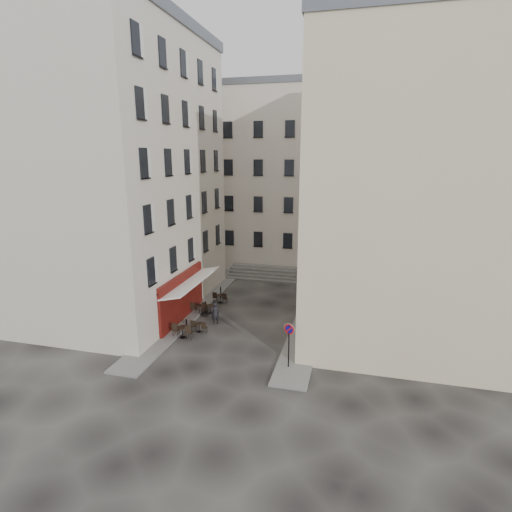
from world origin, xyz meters
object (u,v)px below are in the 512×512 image
(bistro_table_a, at_px, (183,331))
(pedestrian, at_px, (215,313))
(bistro_table_b, at_px, (199,327))
(no_parking_sign, at_px, (289,337))

(bistro_table_a, distance_m, pedestrian, 2.98)
(bistro_table_a, bearing_deg, bistro_table_b, 57.75)
(bistro_table_a, bearing_deg, no_parking_sign, -16.11)
(no_parking_sign, xyz_separation_m, bistro_table_b, (-6.65, 3.22, -1.51))
(no_parking_sign, relative_size, bistro_table_a, 1.92)
(bistro_table_b, xyz_separation_m, pedestrian, (0.58, 1.57, 0.40))
(bistro_table_b, bearing_deg, no_parking_sign, -25.86)
(bistro_table_a, xyz_separation_m, pedestrian, (1.28, 2.67, 0.30))
(no_parking_sign, relative_size, pedestrian, 1.67)
(no_parking_sign, bearing_deg, pedestrian, 160.23)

